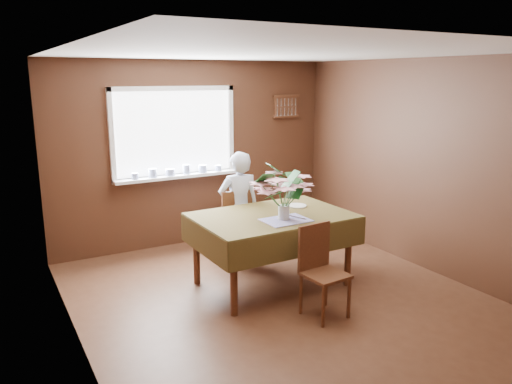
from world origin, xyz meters
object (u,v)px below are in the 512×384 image
dining_table (272,223)px  flower_bouquet (284,188)px  chair_near (320,266)px  chair_far (234,222)px  seated_woman (239,208)px

dining_table → flower_bouquet: size_ratio=2.77×
flower_bouquet → chair_near: bearing=-86.3°
chair_far → chair_near: chair_far is taller
seated_woman → chair_far: bearing=-55.0°
dining_table → chair_far: 0.87m
chair_near → chair_far: bearing=88.5°
seated_woman → flower_bouquet: bearing=100.6°
dining_table → chair_near: 0.85m
chair_far → flower_bouquet: (0.05, -1.06, 0.64)m
dining_table → seated_woman: seated_woman is taller
chair_near → seated_woman: size_ratio=0.63×
dining_table → chair_far: size_ratio=1.81×
chair_near → seated_woman: (-0.06, 1.59, 0.21)m
chair_near → flower_bouquet: (-0.04, 0.60, 0.66)m
chair_far → chair_near: (0.09, -1.67, -0.02)m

